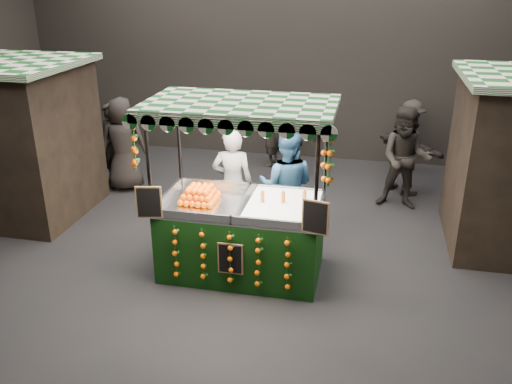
# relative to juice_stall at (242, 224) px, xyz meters

# --- Properties ---
(ground) EXTENTS (12.00, 12.00, 0.00)m
(ground) POSITION_rel_juice_stall_xyz_m (-0.11, 0.23, -0.75)
(ground) COLOR black
(ground) RESTS_ON ground
(market_hall) EXTENTS (12.10, 10.10, 5.05)m
(market_hall) POSITION_rel_juice_stall_xyz_m (-0.11, 0.23, 2.63)
(market_hall) COLOR black
(market_hall) RESTS_ON ground
(juice_stall) EXTENTS (2.49, 1.46, 2.41)m
(juice_stall) POSITION_rel_juice_stall_xyz_m (0.00, 0.00, 0.00)
(juice_stall) COLOR black
(juice_stall) RESTS_ON ground
(vendor_grey) EXTENTS (0.68, 0.49, 1.74)m
(vendor_grey) POSITION_rel_juice_stall_xyz_m (-0.41, 1.11, 0.12)
(vendor_grey) COLOR gray
(vendor_grey) RESTS_ON ground
(vendor_blue) EXTENTS (0.87, 0.68, 1.78)m
(vendor_blue) POSITION_rel_juice_stall_xyz_m (0.43, 1.13, 0.14)
(vendor_blue) COLOR navy
(vendor_blue) RESTS_ON ground
(shopper_0) EXTENTS (0.66, 0.50, 1.61)m
(shopper_0) POSITION_rel_juice_stall_xyz_m (-3.22, 2.75, 0.06)
(shopper_0) COLOR black
(shopper_0) RESTS_ON ground
(shopper_1) EXTENTS (0.95, 0.77, 1.81)m
(shopper_1) POSITION_rel_juice_stall_xyz_m (2.23, 2.78, 0.16)
(shopper_1) COLOR black
(shopper_1) RESTS_ON ground
(shopper_2) EXTENTS (1.09, 0.70, 1.72)m
(shopper_2) POSITION_rel_juice_stall_xyz_m (0.11, 3.84, 0.11)
(shopper_2) COLOR #2B2523
(shopper_2) RESTS_ON ground
(shopper_3) EXTENTS (0.94, 1.14, 1.53)m
(shopper_3) POSITION_rel_juice_stall_xyz_m (2.40, 4.62, 0.02)
(shopper_3) COLOR #282521
(shopper_3) RESTS_ON ground
(shopper_4) EXTENTS (1.01, 0.82, 1.78)m
(shopper_4) POSITION_rel_juice_stall_xyz_m (-2.91, 2.58, 0.14)
(shopper_4) COLOR black
(shopper_4) RESTS_ON ground
(shopper_5) EXTENTS (1.39, 1.45, 1.64)m
(shopper_5) POSITION_rel_juice_stall_xyz_m (2.25, 3.53, 0.07)
(shopper_5) COLOR black
(shopper_5) RESTS_ON ground
(shopper_6) EXTENTS (0.45, 0.61, 1.54)m
(shopper_6) POSITION_rel_juice_stall_xyz_m (-0.43, 4.50, 0.02)
(shopper_6) COLOR black
(shopper_6) RESTS_ON ground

